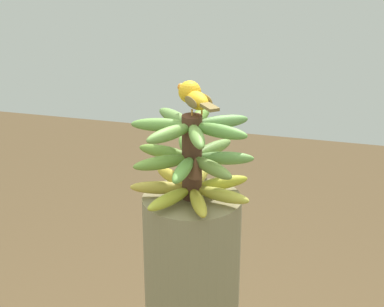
# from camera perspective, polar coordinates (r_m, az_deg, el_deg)

# --- Properties ---
(banana_bunch) EXTENTS (0.33, 0.33, 0.23)m
(banana_bunch) POSITION_cam_1_polar(r_m,az_deg,el_deg) (1.64, 0.00, -0.39)
(banana_bunch) COLOR #4C2D1E
(banana_bunch) RESTS_ON banana_tree
(perched_bird) EXTENTS (0.14, 0.16, 0.08)m
(perched_bird) POSITION_cam_1_polar(r_m,az_deg,el_deg) (1.61, 0.14, 5.21)
(perched_bird) COLOR #C68933
(perched_bird) RESTS_ON banana_bunch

